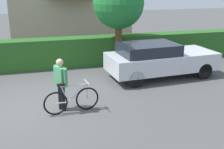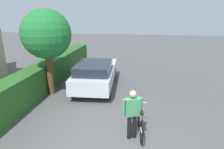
# 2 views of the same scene
# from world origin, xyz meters

# --- Properties ---
(ground_plane) EXTENTS (60.00, 60.00, 0.00)m
(ground_plane) POSITION_xyz_m (0.00, 0.00, 0.00)
(ground_plane) COLOR #4D4D4D
(hedge_row) EXTENTS (21.22, 0.90, 1.32)m
(hedge_row) POSITION_xyz_m (0.00, 4.34, 0.66)
(hedge_row) COLOR #285C20
(hedge_row) RESTS_ON ground
(house_distant) EXTENTS (7.14, 4.80, 4.16)m
(house_distant) POSITION_xyz_m (2.34, 9.72, 2.12)
(house_distant) COLOR tan
(house_distant) RESTS_ON ground
(parked_car_near) EXTENTS (4.50, 2.11, 1.42)m
(parked_car_near) POSITION_xyz_m (4.91, 1.78, 0.76)
(parked_car_near) COLOR silver
(parked_car_near) RESTS_ON ground
(bicycle) EXTENTS (1.67, 0.50, 0.94)m
(bicycle) POSITION_xyz_m (1.04, -0.62, 0.39)
(bicycle) COLOR black
(bicycle) RESTS_ON ground
(person_rider) EXTENTS (0.37, 0.61, 1.60)m
(person_rider) POSITION_xyz_m (0.77, -0.36, 0.93)
(person_rider) COLOR black
(person_rider) RESTS_ON ground
(tree_kerbside) EXTENTS (2.23, 2.23, 3.96)m
(tree_kerbside) POSITION_xyz_m (3.78, 3.71, 2.82)
(tree_kerbside) COLOR brown
(tree_kerbside) RESTS_ON ground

